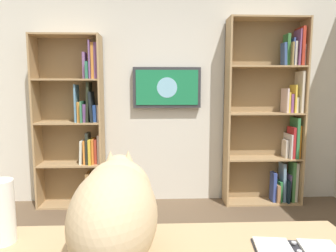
{
  "coord_description": "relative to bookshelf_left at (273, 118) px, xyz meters",
  "views": [
    {
      "loc": [
        0.15,
        1.54,
        1.42
      ],
      "look_at": [
        0.04,
        -1.02,
        1.1
      ],
      "focal_mm": 32.14,
      "sensor_mm": 36.0,
      "label": 1
    }
  ],
  "objects": [
    {
      "name": "paper_towel_roll",
      "position": [
        2.09,
        2.38,
        -0.15
      ],
      "size": [
        0.11,
        0.11,
        0.27
      ],
      "primitive_type": "cylinder",
      "color": "white",
      "rests_on": "desk"
    },
    {
      "name": "bookshelf_left",
      "position": [
        0.0,
        0.0,
        0.0
      ],
      "size": [
        0.94,
        0.28,
        2.24
      ],
      "color": "tan",
      "rests_on": "ground"
    },
    {
      "name": "cat",
      "position": [
        1.6,
        2.51,
        -0.09
      ],
      "size": [
        0.34,
        0.69,
        0.38
      ],
      "color": "#D1B284",
      "rests_on": "desk"
    },
    {
      "name": "wall_back",
      "position": [
        1.29,
        -0.16,
        0.29
      ],
      "size": [
        4.52,
        0.06,
        2.7
      ],
      "primitive_type": "cube",
      "color": "silver",
      "rests_on": "ground"
    },
    {
      "name": "bookshelf_right",
      "position": [
        2.37,
        0.0,
        -0.06
      ],
      "size": [
        0.78,
        0.28,
        2.03
      ],
      "color": "tan",
      "rests_on": "ground"
    },
    {
      "name": "wall_mounted_tv",
      "position": [
        1.3,
        -0.08,
        0.37
      ],
      "size": [
        0.82,
        0.07,
        0.49
      ],
      "color": "#333338"
    }
  ]
}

